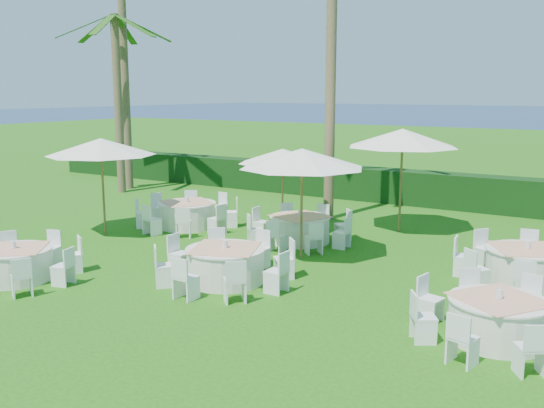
{
  "coord_description": "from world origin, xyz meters",
  "views": [
    {
      "loc": [
        7.53,
        -8.96,
        4.02
      ],
      "look_at": [
        -0.07,
        3.43,
        1.3
      ],
      "focal_mm": 40.0,
      "sensor_mm": 36.0,
      "label": 1
    }
  ],
  "objects_px": {
    "banquet_table_f": "(526,265)",
    "umbrella_d": "(403,138)",
    "banquet_table_a": "(15,263)",
    "umbrella_c": "(283,156)",
    "banquet_table_e": "(300,228)",
    "banquet_table_d": "(187,214)",
    "banquet_table_b": "(225,264)",
    "banquet_table_c": "(498,319)",
    "umbrella_b": "(302,158)",
    "umbrella_a": "(101,147)"
  },
  "relations": [
    {
      "from": "banquet_table_f",
      "to": "umbrella_d",
      "type": "distance_m",
      "value": 5.57
    },
    {
      "from": "umbrella_c",
      "to": "banquet_table_b",
      "type": "bearing_deg",
      "value": -73.11
    },
    {
      "from": "banquet_table_a",
      "to": "banquet_table_f",
      "type": "bearing_deg",
      "value": 30.48
    },
    {
      "from": "banquet_table_a",
      "to": "banquet_table_b",
      "type": "height_order",
      "value": "banquet_table_b"
    },
    {
      "from": "banquet_table_a",
      "to": "banquet_table_b",
      "type": "xyz_separation_m",
      "value": [
        3.94,
        2.26,
        0.02
      ]
    },
    {
      "from": "banquet_table_c",
      "to": "umbrella_a",
      "type": "height_order",
      "value": "umbrella_a"
    },
    {
      "from": "banquet_table_e",
      "to": "banquet_table_f",
      "type": "relative_size",
      "value": 0.95
    },
    {
      "from": "banquet_table_d",
      "to": "banquet_table_e",
      "type": "distance_m",
      "value": 3.76
    },
    {
      "from": "banquet_table_d",
      "to": "banquet_table_e",
      "type": "relative_size",
      "value": 1.07
    },
    {
      "from": "banquet_table_a",
      "to": "banquet_table_c",
      "type": "height_order",
      "value": "banquet_table_c"
    },
    {
      "from": "banquet_table_f",
      "to": "umbrella_c",
      "type": "relative_size",
      "value": 1.14
    },
    {
      "from": "umbrella_a",
      "to": "banquet_table_a",
      "type": "bearing_deg",
      "value": -68.65
    },
    {
      "from": "banquet_table_e",
      "to": "banquet_table_f",
      "type": "xyz_separation_m",
      "value": [
        5.79,
        -0.57,
        0.02
      ]
    },
    {
      "from": "banquet_table_a",
      "to": "banquet_table_f",
      "type": "height_order",
      "value": "banquet_table_f"
    },
    {
      "from": "banquet_table_e",
      "to": "banquet_table_c",
      "type": "bearing_deg",
      "value": -34.43
    },
    {
      "from": "banquet_table_a",
      "to": "umbrella_a",
      "type": "relative_size",
      "value": 0.91
    },
    {
      "from": "banquet_table_f",
      "to": "banquet_table_a",
      "type": "bearing_deg",
      "value": -149.52
    },
    {
      "from": "banquet_table_e",
      "to": "umbrella_a",
      "type": "distance_m",
      "value": 5.99
    },
    {
      "from": "banquet_table_e",
      "to": "umbrella_b",
      "type": "distance_m",
      "value": 2.58
    },
    {
      "from": "banquet_table_d",
      "to": "umbrella_b",
      "type": "height_order",
      "value": "umbrella_b"
    },
    {
      "from": "banquet_table_a",
      "to": "banquet_table_d",
      "type": "relative_size",
      "value": 0.91
    },
    {
      "from": "umbrella_c",
      "to": "umbrella_d",
      "type": "distance_m",
      "value": 3.43
    },
    {
      "from": "banquet_table_a",
      "to": "banquet_table_d",
      "type": "distance_m",
      "value": 5.96
    },
    {
      "from": "umbrella_b",
      "to": "umbrella_d",
      "type": "height_order",
      "value": "umbrella_d"
    },
    {
      "from": "banquet_table_a",
      "to": "banquet_table_f",
      "type": "relative_size",
      "value": 0.93
    },
    {
      "from": "umbrella_c",
      "to": "umbrella_d",
      "type": "height_order",
      "value": "umbrella_d"
    },
    {
      "from": "banquet_table_c",
      "to": "umbrella_a",
      "type": "distance_m",
      "value": 11.5
    },
    {
      "from": "umbrella_c",
      "to": "umbrella_d",
      "type": "bearing_deg",
      "value": 27.03
    },
    {
      "from": "banquet_table_d",
      "to": "umbrella_d",
      "type": "bearing_deg",
      "value": 26.21
    },
    {
      "from": "banquet_table_c",
      "to": "banquet_table_a",
      "type": "bearing_deg",
      "value": -167.81
    },
    {
      "from": "banquet_table_b",
      "to": "banquet_table_d",
      "type": "relative_size",
      "value": 0.98
    },
    {
      "from": "umbrella_c",
      "to": "umbrella_a",
      "type": "bearing_deg",
      "value": -142.2
    },
    {
      "from": "banquet_table_c",
      "to": "banquet_table_f",
      "type": "relative_size",
      "value": 0.95
    },
    {
      "from": "umbrella_b",
      "to": "banquet_table_b",
      "type": "bearing_deg",
      "value": -100.28
    },
    {
      "from": "banquet_table_b",
      "to": "umbrella_a",
      "type": "relative_size",
      "value": 0.98
    },
    {
      "from": "banquet_table_f",
      "to": "umbrella_d",
      "type": "height_order",
      "value": "umbrella_d"
    },
    {
      "from": "umbrella_a",
      "to": "umbrella_c",
      "type": "relative_size",
      "value": 1.16
    },
    {
      "from": "banquet_table_c",
      "to": "umbrella_d",
      "type": "distance_m",
      "value": 8.15
    },
    {
      "from": "banquet_table_d",
      "to": "umbrella_d",
      "type": "relative_size",
      "value": 0.96
    },
    {
      "from": "banquet_table_d",
      "to": "banquet_table_b",
      "type": "bearing_deg",
      "value": -42.22
    },
    {
      "from": "banquet_table_b",
      "to": "umbrella_b",
      "type": "distance_m",
      "value": 3.28
    },
    {
      "from": "banquet_table_d",
      "to": "umbrella_a",
      "type": "height_order",
      "value": "umbrella_a"
    },
    {
      "from": "banquet_table_e",
      "to": "umbrella_b",
      "type": "bearing_deg",
      "value": -59.96
    },
    {
      "from": "banquet_table_e",
      "to": "umbrella_c",
      "type": "height_order",
      "value": "umbrella_c"
    },
    {
      "from": "banquet_table_a",
      "to": "banquet_table_c",
      "type": "relative_size",
      "value": 0.98
    },
    {
      "from": "umbrella_a",
      "to": "banquet_table_b",
      "type": "bearing_deg",
      "value": -17.97
    },
    {
      "from": "banquet_table_e",
      "to": "umbrella_c",
      "type": "distance_m",
      "value": 2.39
    },
    {
      "from": "banquet_table_b",
      "to": "umbrella_c",
      "type": "xyz_separation_m",
      "value": [
        -1.49,
        4.92,
        1.78
      ]
    },
    {
      "from": "umbrella_d",
      "to": "umbrella_a",
      "type": "bearing_deg",
      "value": -146.5
    },
    {
      "from": "banquet_table_a",
      "to": "umbrella_a",
      "type": "height_order",
      "value": "umbrella_a"
    }
  ]
}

